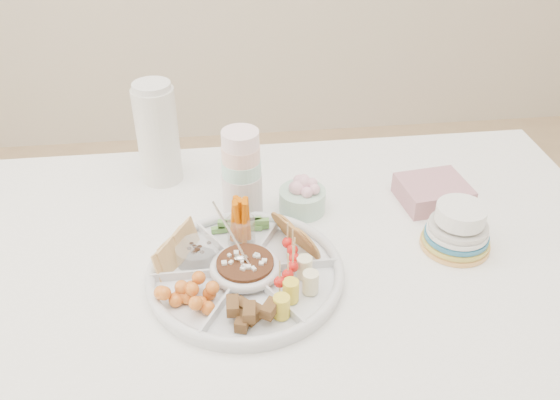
{
  "coord_description": "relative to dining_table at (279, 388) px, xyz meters",
  "views": [
    {
      "loc": [
        -0.11,
        -0.9,
        1.55
      ],
      "look_at": [
        0.01,
        0.07,
        0.87
      ],
      "focal_mm": 38.0,
      "sensor_mm": 36.0,
      "label": 1
    }
  ],
  "objects": [
    {
      "name": "dining_table",
      "position": [
        0.0,
        0.0,
        0.0
      ],
      "size": [
        1.52,
        1.02,
        0.76
      ],
      "primitive_type": "cube",
      "color": "white",
      "rests_on": "floor"
    },
    {
      "name": "party_tray",
      "position": [
        -0.07,
        -0.03,
        0.4
      ],
      "size": [
        0.38,
        0.38,
        0.04
      ],
      "primitive_type": "cylinder",
      "rotation": [
        0.0,
        0.0,
        0.01
      ],
      "color": "white",
      "rests_on": "dining_table"
    },
    {
      "name": "bean_dip",
      "position": [
        -0.07,
        -0.03,
        0.41
      ],
      "size": [
        0.11,
        0.11,
        0.04
      ],
      "primitive_type": "cylinder",
      "rotation": [
        0.0,
        0.0,
        0.01
      ],
      "color": "#4F2D0D",
      "rests_on": "party_tray"
    },
    {
      "name": "tortillas",
      "position": [
        0.04,
        0.04,
        0.42
      ],
      "size": [
        0.1,
        0.1,
        0.06
      ],
      "primitive_type": null,
      "rotation": [
        0.0,
        0.0,
        0.01
      ],
      "color": "olive",
      "rests_on": "party_tray"
    },
    {
      "name": "carrot_cucumber",
      "position": [
        -0.07,
        0.1,
        0.44
      ],
      "size": [
        0.12,
        0.12,
        0.1
      ],
      "primitive_type": null,
      "rotation": [
        0.0,
        0.0,
        0.01
      ],
      "color": "#D05B00",
      "rests_on": "party_tray"
    },
    {
      "name": "pita_raisins",
      "position": [
        -0.18,
        0.04,
        0.42
      ],
      "size": [
        0.12,
        0.12,
        0.07
      ],
      "primitive_type": null,
      "rotation": [
        0.0,
        0.0,
        0.01
      ],
      "color": "tan",
      "rests_on": "party_tray"
    },
    {
      "name": "cherries",
      "position": [
        -0.18,
        -0.09,
        0.42
      ],
      "size": [
        0.12,
        0.12,
        0.05
      ],
      "primitive_type": null,
      "rotation": [
        0.0,
        0.0,
        0.01
      ],
      "color": "orange",
      "rests_on": "party_tray"
    },
    {
      "name": "granola_chunks",
      "position": [
        -0.07,
        -0.16,
        0.42
      ],
      "size": [
        0.1,
        0.1,
        0.04
      ],
      "primitive_type": null,
      "rotation": [
        0.0,
        0.0,
        0.01
      ],
      "color": "brown",
      "rests_on": "party_tray"
    },
    {
      "name": "banana_tomato",
      "position": [
        0.04,
        -0.09,
        0.44
      ],
      "size": [
        0.1,
        0.1,
        0.08
      ],
      "primitive_type": null,
      "rotation": [
        0.0,
        0.0,
        0.01
      ],
      "color": "#FFE16B",
      "rests_on": "party_tray"
    },
    {
      "name": "cup_stack",
      "position": [
        -0.06,
        0.19,
        0.5
      ],
      "size": [
        0.11,
        0.11,
        0.25
      ],
      "primitive_type": "cylinder",
      "rotation": [
        0.0,
        0.0,
        -0.28
      ],
      "color": "silver",
      "rests_on": "dining_table"
    },
    {
      "name": "thermos",
      "position": [
        -0.25,
        0.37,
        0.51
      ],
      "size": [
        0.13,
        0.13,
        0.26
      ],
      "primitive_type": "cylinder",
      "rotation": [
        0.0,
        0.0,
        -0.37
      ],
      "color": "silver",
      "rests_on": "dining_table"
    },
    {
      "name": "flower_bowl",
      "position": [
        0.08,
        0.19,
        0.42
      ],
      "size": [
        0.11,
        0.11,
        0.08
      ],
      "primitive_type": "cylinder",
      "rotation": [
        0.0,
        0.0,
        0.05
      ],
      "color": "silver",
      "rests_on": "dining_table"
    },
    {
      "name": "napkin_stack",
      "position": [
        0.38,
        0.19,
        0.4
      ],
      "size": [
        0.17,
        0.15,
        0.05
      ],
      "primitive_type": "cube",
      "rotation": [
        0.0,
        0.0,
        0.12
      ],
      "color": "#B47984",
      "rests_on": "dining_table"
    },
    {
      "name": "plate_stack",
      "position": [
        0.38,
        0.02,
        0.43
      ],
      "size": [
        0.18,
        0.18,
        0.09
      ],
      "primitive_type": "cylinder",
      "rotation": [
        0.0,
        0.0,
        0.33
      ],
      "color": "#F2DF53",
      "rests_on": "dining_table"
    }
  ]
}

